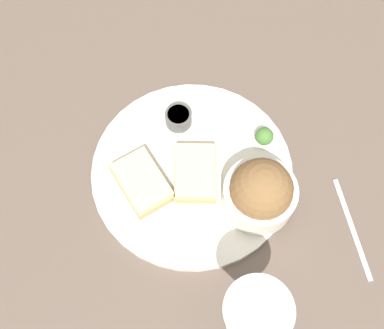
# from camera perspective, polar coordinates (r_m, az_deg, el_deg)

# --- Properties ---
(ground_plane) EXTENTS (4.00, 4.00, 0.00)m
(ground_plane) POSITION_cam_1_polar(r_m,az_deg,el_deg) (0.82, 0.00, -0.96)
(ground_plane) COLOR brown
(dinner_plate) EXTENTS (0.34, 0.34, 0.01)m
(dinner_plate) POSITION_cam_1_polar(r_m,az_deg,el_deg) (0.82, 0.00, -0.77)
(dinner_plate) COLOR silver
(dinner_plate) RESTS_ON ground_plane
(salad_bowl) EXTENTS (0.12, 0.12, 0.10)m
(salad_bowl) POSITION_cam_1_polar(r_m,az_deg,el_deg) (0.76, 8.09, -3.30)
(salad_bowl) COLOR silver
(salad_bowl) RESTS_ON dinner_plate
(sauce_ramekin) EXTENTS (0.05, 0.05, 0.03)m
(sauce_ramekin) POSITION_cam_1_polar(r_m,az_deg,el_deg) (0.84, -1.61, 5.59)
(sauce_ramekin) COLOR #4C4C4C
(sauce_ramekin) RESTS_ON dinner_plate
(cheese_toast_near) EXTENTS (0.12, 0.11, 0.03)m
(cheese_toast_near) POSITION_cam_1_polar(r_m,az_deg,el_deg) (0.79, 0.54, -0.92)
(cheese_toast_near) COLOR tan
(cheese_toast_near) RESTS_ON dinner_plate
(cheese_toast_far) EXTENTS (0.11, 0.08, 0.03)m
(cheese_toast_far) POSITION_cam_1_polar(r_m,az_deg,el_deg) (0.79, -5.94, -2.05)
(cheese_toast_far) COLOR tan
(cheese_toast_far) RESTS_ON dinner_plate
(wine_glass) EXTENTS (0.09, 0.09, 0.15)m
(wine_glass) POSITION_cam_1_polar(r_m,az_deg,el_deg) (0.66, 7.44, -17.21)
(wine_glass) COLOR silver
(wine_glass) RESTS_ON ground_plane
(garnish) EXTENTS (0.03, 0.03, 0.03)m
(garnish) POSITION_cam_1_polar(r_m,az_deg,el_deg) (0.83, 8.57, 3.34)
(garnish) COLOR #477533
(garnish) RESTS_ON dinner_plate
(fork) EXTENTS (0.17, 0.05, 0.01)m
(fork) POSITION_cam_1_polar(r_m,az_deg,el_deg) (0.83, 18.47, -7.14)
(fork) COLOR silver
(fork) RESTS_ON ground_plane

